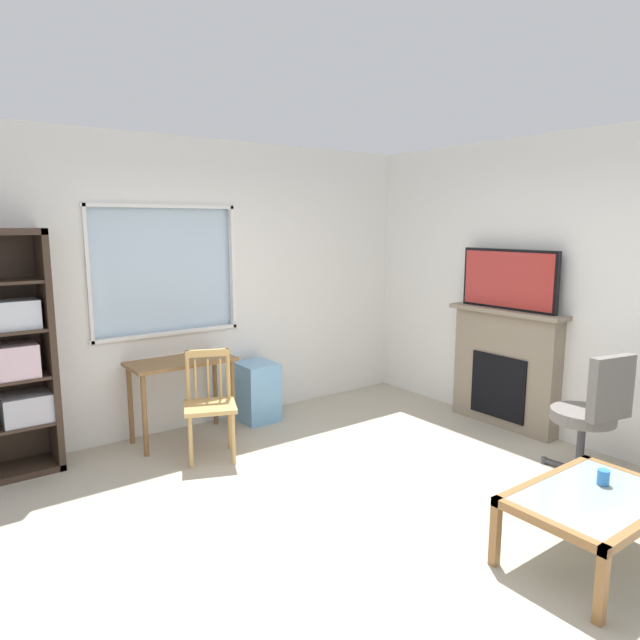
{
  "coord_description": "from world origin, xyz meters",
  "views": [
    {
      "loc": [
        -2.29,
        -2.61,
        1.95
      ],
      "look_at": [
        0.34,
        0.94,
        1.2
      ],
      "focal_mm": 31.96,
      "sensor_mm": 36.0,
      "label": 1
    }
  ],
  "objects": [
    {
      "name": "ground",
      "position": [
        0.0,
        0.0,
        -0.01
      ],
      "size": [
        5.82,
        5.96,
        0.02
      ],
      "primitive_type": "cube",
      "color": "#B2A893"
    },
    {
      "name": "wall_back_with_window",
      "position": [
        0.04,
        2.48,
        1.35
      ],
      "size": [
        4.82,
        0.15,
        2.73
      ],
      "color": "white",
      "rests_on": "ground"
    },
    {
      "name": "wall_right",
      "position": [
        2.47,
        0.0,
        1.37
      ],
      "size": [
        0.12,
        5.16,
        2.73
      ],
      "primitive_type": "cube",
      "color": "white",
      "rests_on": "ground"
    },
    {
      "name": "desk_under_window",
      "position": [
        -0.33,
        2.13,
        0.62
      ],
      "size": [
        0.93,
        0.46,
        0.74
      ],
      "color": "brown",
      "rests_on": "ground"
    },
    {
      "name": "wooden_chair",
      "position": [
        -0.31,
        1.61,
        0.46
      ],
      "size": [
        0.54,
        0.53,
        0.9
      ],
      "color": "tan",
      "rests_on": "ground"
    },
    {
      "name": "plastic_drawer_unit",
      "position": [
        0.47,
        2.18,
        0.29
      ],
      "size": [
        0.35,
        0.4,
        0.59
      ],
      "primitive_type": "cube",
      "color": "#72ADDB",
      "rests_on": "ground"
    },
    {
      "name": "fireplace",
      "position": [
        2.32,
        0.61,
        0.58
      ],
      "size": [
        0.26,
        1.19,
        1.15
      ],
      "color": "gray",
      "rests_on": "ground"
    },
    {
      "name": "tv",
      "position": [
        2.3,
        0.61,
        1.43
      ],
      "size": [
        0.06,
        1.01,
        0.57
      ],
      "color": "black",
      "rests_on": "fireplace"
    },
    {
      "name": "office_chair",
      "position": [
        1.84,
        -0.51,
        0.55
      ],
      "size": [
        0.58,
        0.6,
        1.0
      ],
      "color": "slate",
      "rests_on": "ground"
    },
    {
      "name": "coffee_table",
      "position": [
        0.79,
        -1.09,
        0.36
      ],
      "size": [
        1.01,
        0.67,
        0.42
      ],
      "color": "#8C9E99",
      "rests_on": "ground"
    },
    {
      "name": "sippy_cup",
      "position": [
        0.96,
        -1.06,
        0.46
      ],
      "size": [
        0.07,
        0.07,
        0.09
      ],
      "primitive_type": "cylinder",
      "color": "#337FD6",
      "rests_on": "coffee_table"
    }
  ]
}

